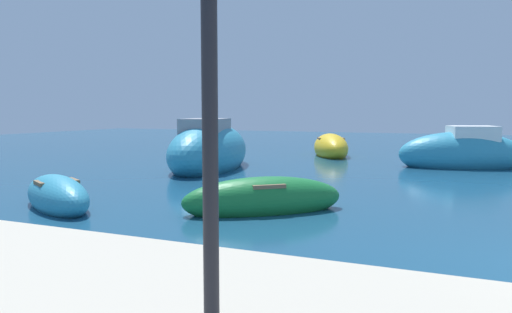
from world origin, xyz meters
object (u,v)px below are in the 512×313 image
Objects in this scene: moored_boat_3 at (57,196)px; moored_boat_4 at (264,199)px; moored_boat_2 at (209,151)px; moored_boat_6 at (462,153)px; moored_boat_5 at (331,148)px.

moored_boat_4 reaches higher than moored_boat_3.
moored_boat_2 reaches higher than moored_boat_6.
moored_boat_2 is at bearing -57.15° from moored_boat_3.
moored_boat_5 is at bearing -70.01° from moored_boat_3.
moored_boat_4 is 0.68× the size of moored_boat_6.
moored_boat_6 reaches higher than moored_boat_3.
moored_boat_2 is 7.86m from moored_boat_3.
moored_boat_5 is (2.96, 6.71, -0.27)m from moored_boat_2.
moored_boat_6 is (8.74, 4.04, -0.11)m from moored_boat_2.
moored_boat_3 is at bearing 37.48° from moored_boat_6.
moored_boat_4 is at bearing -154.94° from moored_boat_2.
moored_boat_2 reaches higher than moored_boat_3.
moored_boat_5 is (-1.82, 13.15, 0.11)m from moored_boat_4.
moored_boat_2 is 2.08× the size of moored_boat_3.
moored_boat_6 is at bearing -137.21° from moored_boat_5.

